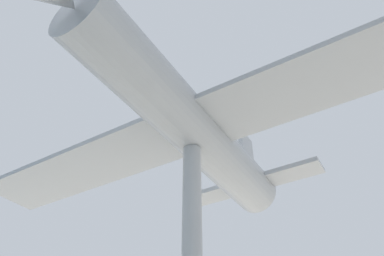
# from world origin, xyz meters

# --- Properties ---
(suspended_airplane) EXTENTS (17.66, 11.83, 3.40)m
(suspended_airplane) POSITION_xyz_m (-0.05, 0.14, 8.84)
(suspended_airplane) COLOR #93999E
(suspended_airplane) RESTS_ON support_pylon_central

